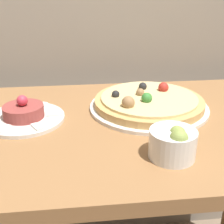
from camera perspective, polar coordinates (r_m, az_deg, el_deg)
dining_table at (r=0.90m, az=2.93°, el=-9.48°), size 1.13×0.64×0.78m
pizza_plate at (r=0.92m, az=6.71°, el=1.68°), size 0.35×0.35×0.07m
tartare_plate at (r=0.87m, az=-15.80°, el=-0.52°), size 0.22×0.22×0.07m
small_bowl at (r=0.68m, az=11.15°, el=-5.53°), size 0.10×0.10×0.08m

